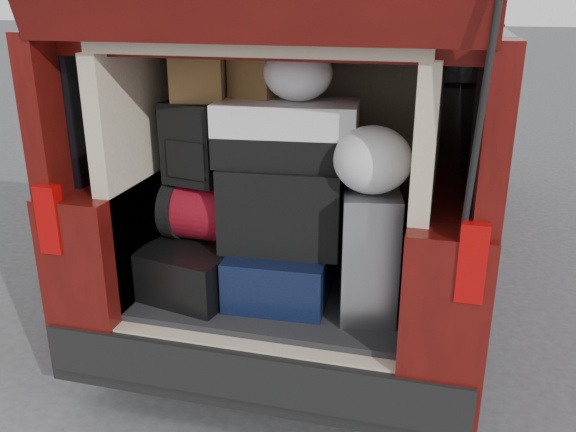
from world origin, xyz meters
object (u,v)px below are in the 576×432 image
black_hardshell (204,263)px  red_duffel (212,211)px  backpack (193,144)px  black_soft_case (283,207)px  silver_roller (369,251)px  navy_hardshell (283,269)px  twotone_duffel (287,133)px

black_hardshell → red_duffel: red_duffel is taller
red_duffel → backpack: (-0.07, -0.03, 0.33)m
black_hardshell → black_soft_case: black_soft_case is taller
silver_roller → red_duffel: (-0.77, 0.07, 0.09)m
silver_roller → navy_hardshell: bearing=160.5°
navy_hardshell → red_duffel: 0.44m
silver_roller → red_duffel: bearing=164.2°
navy_hardshell → twotone_duffel: size_ratio=0.89×
navy_hardshell → twotone_duffel: twotone_duffel is taller
navy_hardshell → twotone_duffel: bearing=57.4°
silver_roller → red_duffel: 0.78m
navy_hardshell → twotone_duffel: 0.66m
black_hardshell → silver_roller: silver_roller is taller
silver_roller → twotone_duffel: (-0.40, 0.09, 0.49)m
red_duffel → black_soft_case: 0.36m
navy_hardshell → red_duffel: (-0.35, 0.01, 0.26)m
backpack → twotone_duffel: (0.44, 0.05, 0.06)m
silver_roller → backpack: (-0.84, 0.04, 0.43)m
black_hardshell → navy_hardshell: size_ratio=1.07×
red_duffel → black_soft_case: (0.36, -0.01, 0.06)m
red_duffel → black_soft_case: size_ratio=0.80×
navy_hardshell → backpack: (-0.42, -0.02, 0.60)m
navy_hardshell → backpack: bearing=179.9°
black_hardshell → silver_roller: 0.83m
black_hardshell → red_duffel: size_ratio=1.36×
silver_roller → twotone_duffel: bearing=156.7°
silver_roller → black_soft_case: black_soft_case is taller
black_hardshell → black_soft_case: 0.51m
red_duffel → backpack: bearing=-154.8°
silver_roller → backpack: backpack is taller
navy_hardshell → backpack: backpack is taller
twotone_duffel → black_hardshell: bearing=-178.4°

